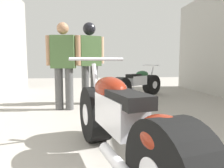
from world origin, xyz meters
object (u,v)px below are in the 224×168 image
object	(u,v)px
motorcycle_maroon_cruiser	(121,125)
mechanic_with_helmet	(90,56)
mechanic_in_blue	(64,61)
motorcycle_black_naked	(137,84)

from	to	relation	value
motorcycle_maroon_cruiser	mechanic_with_helmet	world-z (taller)	mechanic_with_helmet
motorcycle_maroon_cruiser	mechanic_with_helmet	bearing A→B (deg)	94.05
motorcycle_maroon_cruiser	mechanic_with_helmet	size ratio (longest dim) A/B	1.18
motorcycle_maroon_cruiser	mechanic_in_blue	world-z (taller)	mechanic_in_blue
motorcycle_maroon_cruiser	mechanic_with_helmet	xyz separation A→B (m)	(-0.21, 3.00, 0.68)
mechanic_in_blue	mechanic_with_helmet	bearing A→B (deg)	46.25
motorcycle_maroon_cruiser	mechanic_in_blue	bearing A→B (deg)	106.40
motorcycle_black_naked	mechanic_in_blue	distance (m)	2.28
mechanic_with_helmet	mechanic_in_blue	bearing A→B (deg)	-133.75
motorcycle_maroon_cruiser	motorcycle_black_naked	world-z (taller)	motorcycle_maroon_cruiser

